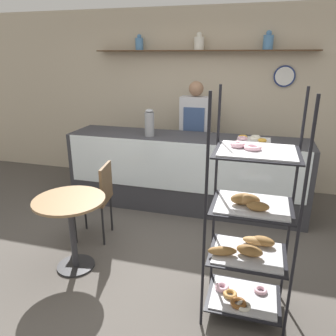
# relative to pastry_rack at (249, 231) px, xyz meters

# --- Properties ---
(ground_plane) EXTENTS (14.00, 14.00, 0.00)m
(ground_plane) POSITION_rel_pastry_rack_xyz_m (-0.91, 0.48, -0.75)
(ground_plane) COLOR #4C4742
(back_wall) EXTENTS (10.00, 0.30, 2.70)m
(back_wall) POSITION_rel_pastry_rack_xyz_m (-0.91, 2.85, 0.61)
(back_wall) COLOR beige
(back_wall) RESTS_ON ground_plane
(display_counter) EXTENTS (3.18, 0.68, 1.00)m
(display_counter) POSITION_rel_pastry_rack_xyz_m (-0.91, 1.82, -0.25)
(display_counter) COLOR #333338
(display_counter) RESTS_ON ground_plane
(pastry_rack) EXTENTS (0.64, 0.51, 1.81)m
(pastry_rack) POSITION_rel_pastry_rack_xyz_m (0.00, 0.00, 0.00)
(pastry_rack) COLOR black
(pastry_rack) RESTS_ON ground_plane
(person_worker) EXTENTS (0.43, 0.23, 1.68)m
(person_worker) POSITION_rel_pastry_rack_xyz_m (-0.90, 2.34, 0.17)
(person_worker) COLOR #282833
(person_worker) RESTS_ON ground_plane
(cafe_table) EXTENTS (0.67, 0.67, 0.74)m
(cafe_table) POSITION_rel_pastry_rack_xyz_m (-1.65, 0.15, -0.19)
(cafe_table) COLOR #262628
(cafe_table) RESTS_ON ground_plane
(cafe_chair) EXTENTS (0.44, 0.44, 0.89)m
(cafe_chair) POSITION_rel_pastry_rack_xyz_m (-1.66, 0.74, -0.20)
(cafe_chair) COLOR black
(cafe_chair) RESTS_ON ground_plane
(coffee_carafe) EXTENTS (0.13, 0.13, 0.36)m
(coffee_carafe) POSITION_rel_pastry_rack_xyz_m (-1.39, 1.73, 0.43)
(coffee_carafe) COLOR gray
(coffee_carafe) RESTS_ON display_counter
(donut_tray_counter) EXTENTS (0.41, 0.35, 0.05)m
(donut_tray_counter) POSITION_rel_pastry_rack_xyz_m (-0.07, 1.85, 0.27)
(donut_tray_counter) COLOR silver
(donut_tray_counter) RESTS_ON display_counter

